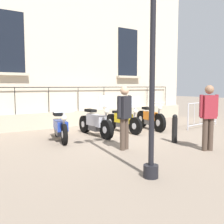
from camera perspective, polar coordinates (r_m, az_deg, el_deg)
ground_plane at (r=9.25m, az=-0.08°, el=-4.92°), size 60.00×60.00×0.00m
building_facade at (r=11.72m, az=-8.36°, el=13.00°), size 0.82×12.36×6.61m
motorcycle_blue at (r=8.38m, az=-11.06°, el=-3.16°), size 1.95×0.85×1.29m
motorcycle_silver at (r=8.98m, az=-3.61°, el=-2.43°), size 2.11×0.57×1.41m
motorcycle_yellow at (r=9.72m, az=2.44°, el=-1.87°), size 2.03×0.58×1.33m
motorcycle_orange at (r=10.38m, az=8.29°, el=-1.46°), size 1.94×0.65×1.09m
crowd_barrier at (r=11.48m, az=19.05°, el=-0.33°), size 0.35×2.27×1.05m
bollard at (r=8.13m, az=13.38°, el=-3.47°), size 0.16×0.16×0.86m
pedestrian_standing at (r=6.98m, az=2.70°, el=-0.46°), size 0.32×0.51×1.69m
pedestrian_walking at (r=7.31m, az=20.12°, el=-0.36°), size 0.34×0.49×1.72m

